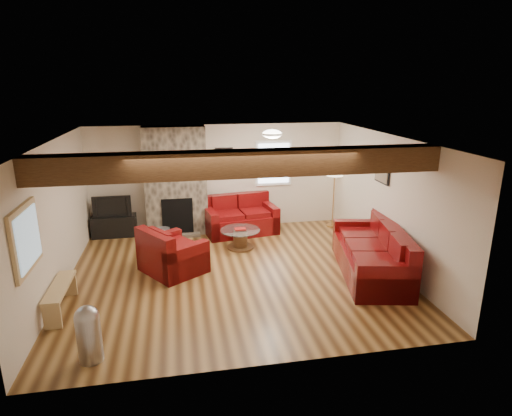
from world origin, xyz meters
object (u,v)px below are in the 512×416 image
(floor_lamp, at_px, (335,174))
(armchair_red, at_px, (173,250))
(coffee_table, at_px, (240,239))
(tv_cabinet, at_px, (114,226))
(television, at_px, (112,205))
(loveseat, at_px, (241,215))
(sofa_three, at_px, (371,250))

(floor_lamp, bearing_deg, armchair_red, -153.26)
(coffee_table, height_order, tv_cabinet, tv_cabinet)
(coffee_table, distance_m, floor_lamp, 2.90)
(armchair_red, height_order, tv_cabinet, armchair_red)
(television, bearing_deg, loveseat, -5.89)
(armchair_red, bearing_deg, floor_lamp, -97.40)
(loveseat, xyz_separation_m, coffee_table, (-0.15, -0.98, -0.23))
(armchair_red, height_order, television, television)
(sofa_three, xyz_separation_m, television, (-4.93, 2.98, 0.27))
(armchair_red, xyz_separation_m, television, (-1.34, 2.20, 0.31))
(armchair_red, bearing_deg, tv_cabinet, -2.88)
(loveseat, distance_m, armchair_red, 2.47)
(sofa_three, relative_size, armchair_red, 2.27)
(armchair_red, relative_size, coffee_table, 1.25)
(armchair_red, distance_m, coffee_table, 1.70)
(armchair_red, bearing_deg, coffee_table, -91.09)
(floor_lamp, bearing_deg, loveseat, -178.70)
(floor_lamp, bearing_deg, tv_cabinet, 177.28)
(sofa_three, height_order, floor_lamp, floor_lamp)
(sofa_three, height_order, tv_cabinet, sofa_three)
(tv_cabinet, bearing_deg, armchair_red, -58.74)
(floor_lamp, bearing_deg, television, 177.28)
(armchair_red, xyz_separation_m, tv_cabinet, (-1.34, 2.20, -0.18))
(television, distance_m, floor_lamp, 5.25)
(loveseat, bearing_deg, floor_lamp, -7.74)
(loveseat, distance_m, coffee_table, 1.02)
(sofa_three, xyz_separation_m, loveseat, (-2.02, 2.68, -0.03))
(coffee_table, relative_size, television, 1.01)
(armchair_red, xyz_separation_m, coffee_table, (1.42, 0.92, -0.22))
(coffee_table, bearing_deg, tv_cabinet, 155.08)
(tv_cabinet, xyz_separation_m, floor_lamp, (5.21, -0.25, 1.08))
(armchair_red, bearing_deg, loveseat, -73.70)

